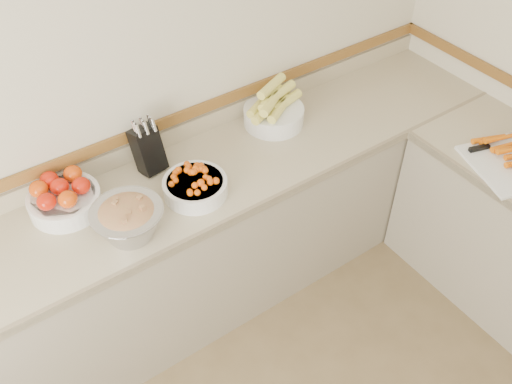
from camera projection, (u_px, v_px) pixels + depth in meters
back_wall at (113, 95)px, 2.61m from camera, size 4.00×0.00×4.00m
counter_back at (166, 258)px, 3.00m from camera, size 4.00×0.65×1.08m
knife_block at (148, 149)px, 2.77m from camera, size 0.15×0.17×0.30m
tomato_bowl at (63, 197)px, 2.60m from camera, size 0.33×0.33×0.16m
cherry_tomato_bowl at (195, 185)px, 2.68m from camera, size 0.31×0.31×0.16m
corn_bowl at (274, 111)px, 3.07m from camera, size 0.36×0.33×0.24m
rhubarb_bowl at (128, 220)px, 2.46m from camera, size 0.32×0.32×0.18m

